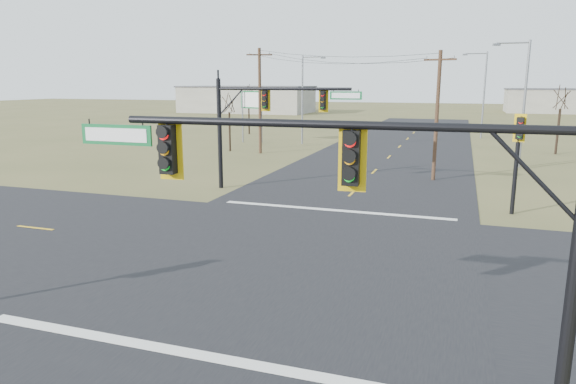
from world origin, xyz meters
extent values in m
plane|color=brown|center=(0.00, 0.00, 0.00)|extent=(320.00, 320.00, 0.00)
cube|color=black|center=(0.00, 0.00, 0.01)|extent=(160.00, 14.00, 0.02)
cube|color=black|center=(0.00, 0.00, 0.01)|extent=(14.00, 160.00, 0.02)
cube|color=silver|center=(0.00, -7.50, 0.03)|extent=(12.00, 0.40, 0.01)
cube|color=silver|center=(0.00, 7.50, 0.03)|extent=(12.00, 0.40, 0.01)
cylinder|color=black|center=(7.93, -7.86, 3.12)|extent=(0.25, 0.25, 6.23)
cylinder|color=black|center=(3.48, -7.86, 5.63)|extent=(8.90, 0.16, 0.16)
cube|color=#0D5C2B|center=(-1.37, -7.86, 5.28)|extent=(1.80, 0.05, 0.45)
cylinder|color=black|center=(-8.11, 11.00, 3.34)|extent=(0.27, 0.27, 6.68)
cylinder|color=black|center=(-4.06, 11.00, 6.08)|extent=(8.11, 0.17, 0.17)
cube|color=#0D5C2B|center=(-0.31, 11.00, 5.73)|extent=(1.80, 0.05, 0.45)
cylinder|color=black|center=(8.55, 9.70, 2.41)|extent=(0.21, 0.21, 4.81)
cylinder|color=#4B3020|center=(4.31, 17.87, 4.24)|extent=(0.25, 0.25, 8.48)
cube|color=#4B3020|center=(4.31, 17.87, 7.88)|extent=(2.05, 0.55, 0.12)
cylinder|color=#4B3020|center=(-11.76, 26.85, 4.75)|extent=(0.27, 0.27, 9.50)
cube|color=#4B3020|center=(-11.76, 26.85, 8.90)|extent=(2.22, 0.92, 0.12)
cylinder|color=slate|center=(-16.91, 34.61, 2.79)|extent=(0.15, 0.15, 5.58)
cylinder|color=slate|center=(-14.68, 34.61, 2.79)|extent=(0.15, 0.15, 5.58)
cube|color=#0D5C2B|center=(-15.79, 34.61, 4.65)|extent=(2.88, 0.90, 1.86)
cylinder|color=slate|center=(10.28, 25.51, 4.77)|extent=(0.19, 0.19, 9.54)
cylinder|color=slate|center=(9.13, 25.51, 9.34)|extent=(2.29, 0.11, 0.11)
cube|color=slate|center=(7.99, 25.51, 9.24)|extent=(0.58, 0.43, 0.17)
cylinder|color=slate|center=(8.15, 47.57, 4.98)|extent=(0.20, 0.20, 9.96)
cylinder|color=slate|center=(6.96, 47.57, 9.76)|extent=(2.39, 0.12, 0.12)
cube|color=slate|center=(5.76, 47.57, 9.66)|extent=(0.58, 0.32, 0.18)
cylinder|color=slate|center=(-10.23, 35.11, 4.63)|extent=(0.19, 0.19, 9.25)
cylinder|color=slate|center=(-9.12, 35.11, 9.05)|extent=(2.22, 0.11, 0.11)
cube|color=slate|center=(-8.00, 35.11, 8.95)|extent=(0.56, 0.37, 0.17)
cylinder|color=black|center=(-15.12, 27.40, 1.85)|extent=(0.18, 0.18, 3.71)
cylinder|color=black|center=(-19.96, 43.60, 2.16)|extent=(0.20, 0.20, 4.31)
cylinder|color=black|center=(14.27, 34.94, 2.06)|extent=(0.21, 0.21, 4.13)
cube|color=#A7A394|center=(-40.00, 90.00, 2.75)|extent=(28.00, 14.00, 5.50)
cube|color=#A7A394|center=(25.00, 110.00, 2.50)|extent=(20.00, 12.00, 5.00)
camera|label=1|loc=(5.88, -17.43, 6.40)|focal=32.00mm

